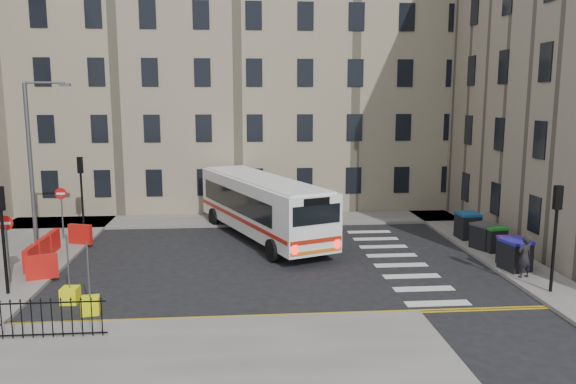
{
  "coord_description": "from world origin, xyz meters",
  "views": [
    {
      "loc": [
        -3.13,
        -25.11,
        7.45
      ],
      "look_at": [
        -0.91,
        1.32,
        3.0
      ],
      "focal_mm": 35.0,
      "sensor_mm": 36.0,
      "label": 1
    }
  ],
  "objects": [
    {
      "name": "traffic_light_east",
      "position": [
        8.6,
        -5.5,
        2.87
      ],
      "size": [
        0.28,
        0.22,
        4.1
      ],
      "color": "black",
      "rests_on": "pavement_east"
    },
    {
      "name": "no_entry_north",
      "position": [
        -12.5,
        4.5,
        2.08
      ],
      "size": [
        0.6,
        0.08,
        3.0
      ],
      "color": "#595B5E",
      "rests_on": "pavement_west"
    },
    {
      "name": "wheelie_bin_c",
      "position": [
        8.94,
        0.29,
        0.77
      ],
      "size": [
        1.12,
        1.24,
        1.22
      ],
      "rotation": [
        0.0,
        0.0,
        0.15
      ],
      "color": "black",
      "rests_on": "pavement_east"
    },
    {
      "name": "pedestrian",
      "position": [
        8.4,
        -3.77,
        1.03
      ],
      "size": [
        0.73,
        0.58,
        1.75
      ],
      "primitive_type": "imported",
      "rotation": [
        0.0,
        0.0,
        3.41
      ],
      "color": "black",
      "rests_on": "pavement_east"
    },
    {
      "name": "traffic_light_nw",
      "position": [
        -12.0,
        6.5,
        2.87
      ],
      "size": [
        0.28,
        0.22,
        4.1
      ],
      "color": "black",
      "rests_on": "pavement_west"
    },
    {
      "name": "pavement_north",
      "position": [
        -6.0,
        8.6,
        0.07
      ],
      "size": [
        36.0,
        3.2,
        0.15
      ],
      "primitive_type": "cube",
      "color": "slate",
      "rests_on": "ground"
    },
    {
      "name": "ground",
      "position": [
        0.0,
        0.0,
        0.0
      ],
      "size": [
        120.0,
        120.0,
        0.0
      ],
      "primitive_type": "plane",
      "color": "black",
      "rests_on": "ground"
    },
    {
      "name": "wheelie_bin_e",
      "position": [
        8.72,
        2.82,
        0.84
      ],
      "size": [
        1.12,
        1.27,
        1.36
      ],
      "rotation": [
        0.0,
        0.0,
        0.04
      ],
      "color": "black",
      "rests_on": "pavement_east"
    },
    {
      "name": "traffic_light_sw",
      "position": [
        -12.0,
        -4.0,
        2.87
      ],
      "size": [
        0.28,
        0.22,
        4.1
      ],
      "color": "black",
      "rests_on": "pavement_west"
    },
    {
      "name": "streetlamp",
      "position": [
        -13.0,
        2.0,
        4.34
      ],
      "size": [
        0.5,
        0.22,
        8.14
      ],
      "color": "#595B5E",
      "rests_on": "pavement_west"
    },
    {
      "name": "bollard_chevron",
      "position": [
        -8.45,
        -5.93,
        0.3
      ],
      "size": [
        0.69,
        0.69,
        0.6
      ],
      "primitive_type": "cube",
      "rotation": [
        0.0,
        0.0,
        0.16
      ],
      "color": "#E0E70D",
      "rests_on": "ground"
    },
    {
      "name": "pavement_east",
      "position": [
        9.0,
        4.0,
        0.07
      ],
      "size": [
        2.4,
        26.0,
        0.15
      ],
      "primitive_type": "cube",
      "color": "slate",
      "rests_on": "ground"
    },
    {
      "name": "pavement_west",
      "position": [
        -14.0,
        1.0,
        0.07
      ],
      "size": [
        6.0,
        22.0,
        0.15
      ],
      "primitive_type": "cube",
      "color": "slate",
      "rests_on": "ground"
    },
    {
      "name": "pavement_sw",
      "position": [
        -7.0,
        -10.0,
        0.07
      ],
      "size": [
        20.0,
        6.0,
        0.15
      ],
      "primitive_type": "cube",
      "color": "slate",
      "rests_on": "ground"
    },
    {
      "name": "roadworks_barriers",
      "position": [
        -11.84,
        0.5,
        0.65
      ],
      "size": [
        1.66,
        6.26,
        1.0
      ],
      "color": "red",
      "rests_on": "pavement_west"
    },
    {
      "name": "wheelie_bin_b",
      "position": [
        8.71,
        -2.14,
        0.79
      ],
      "size": [
        1.1,
        1.23,
        1.26
      ],
      "rotation": [
        0.0,
        0.0,
        0.09
      ],
      "color": "black",
      "rests_on": "pavement_east"
    },
    {
      "name": "wheelie_bin_a",
      "position": [
        8.56,
        -2.69,
        0.81
      ],
      "size": [
        1.26,
        1.38,
        1.31
      ],
      "rotation": [
        0.0,
        0.0,
        0.22
      ],
      "color": "black",
      "rests_on": "pavement_east"
    },
    {
      "name": "wheelie_bin_d",
      "position": [
        8.7,
        0.73,
        0.78
      ],
      "size": [
        1.33,
        1.41,
        1.25
      ],
      "rotation": [
        0.0,
        0.0,
        0.38
      ],
      "color": "black",
      "rests_on": "pavement_east"
    },
    {
      "name": "terrace_north",
      "position": [
        -7.0,
        15.5,
        8.62
      ],
      "size": [
        38.3,
        10.8,
        17.2
      ],
      "color": "gray",
      "rests_on": "ground"
    },
    {
      "name": "bollard_yellow",
      "position": [
        -9.46,
        -4.83,
        0.3
      ],
      "size": [
        0.63,
        0.63,
        0.6
      ],
      "primitive_type": "cube",
      "rotation": [
        0.0,
        0.0,
        -0.05
      ],
      "color": "#F2F40D",
      "rests_on": "ground"
    },
    {
      "name": "bus",
      "position": [
        -2.06,
        4.2,
        1.86
      ],
      "size": [
        6.86,
        11.95,
        3.22
      ],
      "rotation": [
        0.0,
        0.0,
        0.38
      ],
      "color": "white",
      "rests_on": "ground"
    },
    {
      "name": "no_entry_south",
      "position": [
        -12.5,
        -2.5,
        2.08
      ],
      "size": [
        0.6,
        0.08,
        3.0
      ],
      "color": "#595B5E",
      "rests_on": "pavement_west"
    }
  ]
}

